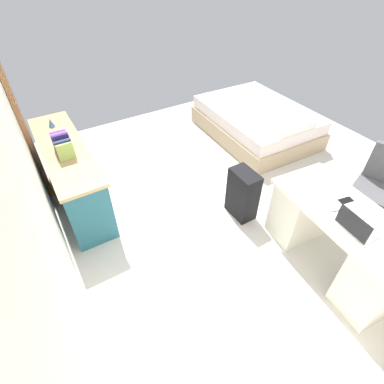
# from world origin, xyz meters

# --- Properties ---
(ground_plane) EXTENTS (5.60, 5.60, 0.00)m
(ground_plane) POSITION_xyz_m (0.00, 0.00, 0.00)
(ground_plane) COLOR beige
(wall_back) EXTENTS (4.60, 0.10, 2.75)m
(wall_back) POSITION_xyz_m (0.00, 2.15, 1.38)
(wall_back) COLOR white
(wall_back) RESTS_ON ground_plane
(door_wooden) EXTENTS (0.88, 0.05, 2.04)m
(door_wooden) POSITION_xyz_m (1.75, 2.07, 1.02)
(door_wooden) COLOR #936038
(door_wooden) RESTS_ON ground_plane
(desk) EXTENTS (1.50, 0.79, 0.73)m
(desk) POSITION_xyz_m (-1.29, -0.20, 0.38)
(desk) COLOR silver
(desk) RESTS_ON ground_plane
(office_chair) EXTENTS (0.58, 0.58, 0.94)m
(office_chair) POSITION_xyz_m (-1.07, -1.08, 0.42)
(office_chair) COLOR black
(office_chair) RESTS_ON ground_plane
(credenza) EXTENTS (1.80, 0.48, 0.80)m
(credenza) POSITION_xyz_m (1.06, 1.76, 0.40)
(credenza) COLOR #235B6B
(credenza) RESTS_ON ground_plane
(bed) EXTENTS (1.95, 1.46, 0.58)m
(bed) POSITION_xyz_m (1.13, -1.24, 0.24)
(bed) COLOR tan
(bed) RESTS_ON ground_plane
(suitcase_black) EXTENTS (0.36, 0.22, 0.63)m
(suitcase_black) POSITION_xyz_m (-0.23, 0.13, 0.31)
(suitcase_black) COLOR black
(suitcase_black) RESTS_ON ground_plane
(laptop) EXTENTS (0.33, 0.25, 0.21)m
(laptop) POSITION_xyz_m (-1.43, -0.06, 0.78)
(laptop) COLOR #B7B7BC
(laptop) RESTS_ON desk
(computer_mouse) EXTENTS (0.07, 0.11, 0.03)m
(computer_mouse) POSITION_xyz_m (-1.17, -0.13, 0.74)
(computer_mouse) COLOR white
(computer_mouse) RESTS_ON desk
(cell_phone_by_mouse) EXTENTS (0.09, 0.15, 0.01)m
(cell_phone_by_mouse) POSITION_xyz_m (-1.15, -0.32, 0.73)
(cell_phone_by_mouse) COLOR black
(cell_phone_by_mouse) RESTS_ON desk
(book_row) EXTENTS (0.31, 0.17, 0.24)m
(book_row) POSITION_xyz_m (0.92, 1.77, 0.90)
(book_row) COLOR #96B75A
(book_row) RESTS_ON credenza
(figurine_small) EXTENTS (0.08, 0.08, 0.11)m
(figurine_small) POSITION_xyz_m (1.60, 1.77, 0.85)
(figurine_small) COLOR #4C7FBF
(figurine_small) RESTS_ON credenza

